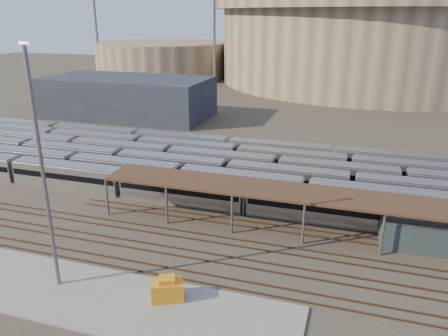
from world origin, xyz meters
TOP-DOWN VIEW (x-y plane):
  - ground at (0.00, 0.00)m, footprint 420.00×420.00m
  - apron at (-5.00, -15.00)m, footprint 50.00×9.00m
  - subway_trains at (-2.16, 18.50)m, footprint 125.42×23.90m
  - inspection_shed at (22.00, 4.00)m, footprint 60.30×6.00m
  - empty_tracks at (0.00, -5.00)m, footprint 170.00×9.62m
  - stadium at (25.00, 140.00)m, footprint 124.00×124.00m
  - secondary_arena at (-60.00, 130.00)m, footprint 56.00×56.00m
  - service_building at (-35.00, 55.00)m, footprint 42.00×20.00m
  - floodlight_0 at (-30.00, 110.00)m, footprint 4.00×1.00m
  - floodlight_1 at (-85.00, 120.00)m, footprint 4.00×1.00m
  - floodlight_3 at (-10.00, 160.00)m, footprint 4.00×1.00m
  - teal_boxcar at (33.25, 4.00)m, footprint 14.28×3.31m
  - yard_light_pole at (-3.95, -14.29)m, footprint 0.82×0.36m
  - yellow_equipment at (7.27, -13.26)m, footprint 3.44×2.90m

SIDE VIEW (x-z plane):
  - ground at x=0.00m, z-range 0.00..0.00m
  - empty_tracks at x=0.00m, z-range 0.00..0.18m
  - apron at x=-5.00m, z-range 0.00..0.20m
  - yellow_equipment at x=7.27m, z-range 0.20..2.04m
  - teal_boxcar at x=33.25m, z-range 0.00..3.31m
  - subway_trains at x=-2.16m, z-range 0.00..3.60m
  - inspection_shed at x=22.00m, z-range 2.33..7.63m
  - service_building at x=-35.00m, z-range 0.00..10.00m
  - secondary_arena at x=-60.00m, z-range 0.00..14.00m
  - yard_light_pole at x=-3.95m, z-range 0.28..23.21m
  - stadium at x=25.00m, z-range 0.22..32.72m
  - floodlight_0 at x=-30.00m, z-range 1.45..39.85m
  - floodlight_1 at x=-85.00m, z-range 1.45..39.85m
  - floodlight_3 at x=-10.00m, z-range 1.45..39.85m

